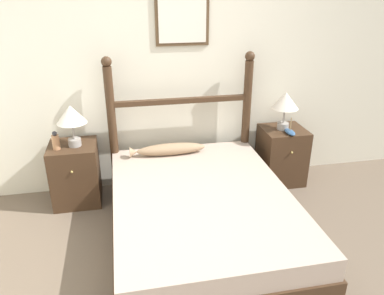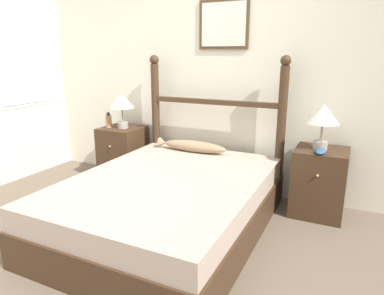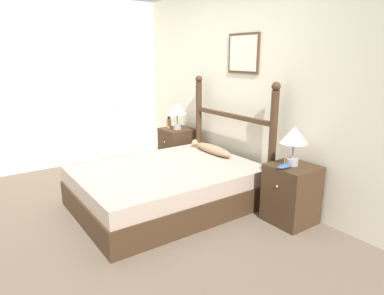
# 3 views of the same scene
# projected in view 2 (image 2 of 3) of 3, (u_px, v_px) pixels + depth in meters

# --- Properties ---
(ground_plane) EXTENTS (16.00, 16.00, 0.00)m
(ground_plane) POSITION_uv_depth(u_px,v_px,m) (115.00, 262.00, 2.44)
(ground_plane) COLOR brown
(wall_back) EXTENTS (6.40, 0.08, 2.55)m
(wall_back) POSITION_uv_depth(u_px,v_px,m) (211.00, 70.00, 3.61)
(wall_back) COLOR beige
(wall_back) RESTS_ON ground_plane
(bed) EXTENTS (1.49, 2.01, 0.46)m
(bed) POSITION_uv_depth(u_px,v_px,m) (169.00, 204.00, 2.86)
(bed) COLOR #3D2819
(bed) RESTS_ON ground_plane
(headboard) EXTENTS (1.50, 0.10, 1.43)m
(headboard) POSITION_uv_depth(u_px,v_px,m) (213.00, 120.00, 3.55)
(headboard) COLOR #3D2819
(headboard) RESTS_ON ground_plane
(nightstand_left) EXTENTS (0.45, 0.46, 0.62)m
(nightstand_left) POSITION_uv_depth(u_px,v_px,m) (123.00, 153.00, 4.04)
(nightstand_left) COLOR #3D2819
(nightstand_left) RESTS_ON ground_plane
(nightstand_right) EXTENTS (0.45, 0.46, 0.62)m
(nightstand_right) POSITION_uv_depth(u_px,v_px,m) (319.00, 182.00, 3.12)
(nightstand_right) COLOR #3D2819
(nightstand_right) RESTS_ON ground_plane
(table_lamp_left) EXTENTS (0.28, 0.28, 0.40)m
(table_lamp_left) POSITION_uv_depth(u_px,v_px,m) (122.00, 102.00, 3.84)
(table_lamp_left) COLOR gray
(table_lamp_left) RESTS_ON nightstand_left
(table_lamp_right) EXTENTS (0.28, 0.28, 0.40)m
(table_lamp_right) POSITION_uv_depth(u_px,v_px,m) (323.00, 116.00, 2.97)
(table_lamp_right) COLOR gray
(table_lamp_right) RESTS_ON nightstand_right
(bottle) EXTENTS (0.07, 0.07, 0.18)m
(bottle) POSITION_uv_depth(u_px,v_px,m) (109.00, 121.00, 3.92)
(bottle) COLOR tan
(bottle) RESTS_ON nightstand_left
(model_boat) EXTENTS (0.08, 0.19, 0.18)m
(model_boat) POSITION_uv_depth(u_px,v_px,m) (321.00, 151.00, 2.91)
(model_boat) COLOR #335684
(model_boat) RESTS_ON nightstand_right
(fish_pillow) EXTENTS (0.76, 0.14, 0.12)m
(fish_pillow) POSITION_uv_depth(u_px,v_px,m) (192.00, 146.00, 3.54)
(fish_pillow) COLOR #997A5B
(fish_pillow) RESTS_ON bed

